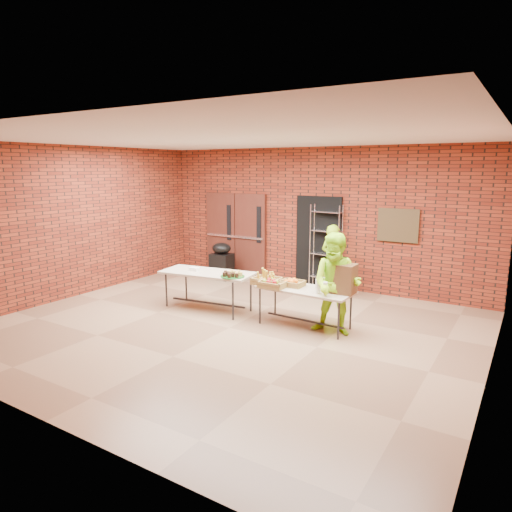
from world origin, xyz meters
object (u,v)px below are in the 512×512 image
(volunteer_man, at_px, (337,284))
(table_right, at_px, (305,292))
(table_left, at_px, (207,275))
(coffee_dispenser, at_px, (344,279))
(covered_grill, at_px, (222,261))
(wire_rack, at_px, (326,247))
(volunteer_woman, at_px, (333,260))

(volunteer_man, bearing_deg, table_right, 169.23)
(table_left, bearing_deg, coffee_dispenser, -4.48)
(covered_grill, bearing_deg, volunteer_man, -31.48)
(table_left, xyz_separation_m, table_right, (2.06, 0.07, -0.06))
(volunteer_man, bearing_deg, wire_rack, 109.55)
(wire_rack, relative_size, table_right, 1.14)
(wire_rack, distance_m, table_right, 2.69)
(table_left, distance_m, coffee_dispenser, 2.74)
(table_left, bearing_deg, covered_grill, 111.82)
(coffee_dispenser, xyz_separation_m, volunteer_man, (-0.08, -0.12, -0.08))
(wire_rack, relative_size, coffee_dispenser, 3.94)
(table_left, height_order, volunteer_woman, volunteer_woman)
(wire_rack, bearing_deg, table_right, -66.97)
(table_right, relative_size, covered_grill, 1.85)
(volunteer_man, bearing_deg, table_left, 173.57)
(wire_rack, height_order, table_left, wire_rack)
(table_left, distance_m, volunteer_man, 2.65)
(wire_rack, relative_size, volunteer_man, 1.13)
(table_left, relative_size, coffee_dispenser, 3.89)
(wire_rack, bearing_deg, covered_grill, -162.03)
(covered_grill, bearing_deg, table_right, -35.18)
(wire_rack, distance_m, volunteer_man, 2.92)
(volunteer_woman, xyz_separation_m, volunteer_man, (0.95, -2.15, 0.07))
(table_left, relative_size, covered_grill, 2.08)
(table_left, relative_size, table_right, 1.12)
(covered_grill, bearing_deg, coffee_dispenser, -29.59)
(wire_rack, xyz_separation_m, volunteer_woman, (0.36, -0.45, -0.19))
(wire_rack, xyz_separation_m, volunteer_man, (1.31, -2.60, -0.11))
(wire_rack, xyz_separation_m, table_left, (-1.34, -2.64, -0.28))
(wire_rack, xyz_separation_m, coffee_dispenser, (1.39, -2.48, -0.03))
(wire_rack, xyz_separation_m, covered_grill, (-2.56, -0.48, -0.51))
(coffee_dispenser, relative_size, volunteer_woman, 0.31)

